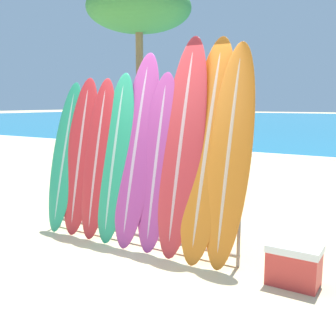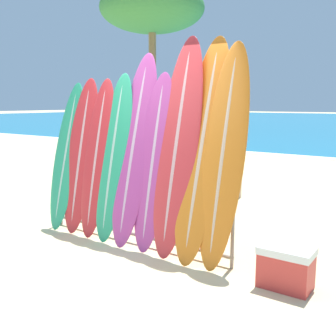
% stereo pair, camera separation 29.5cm
% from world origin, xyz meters
% --- Properties ---
extents(ground_plane, '(160.00, 160.00, 0.00)m').
position_xyz_m(ground_plane, '(0.00, 0.00, 0.00)').
color(ground_plane, beige).
extents(surfboard_rack, '(2.86, 0.04, 0.87)m').
position_xyz_m(surfboard_rack, '(0.02, 0.64, 0.47)').
color(surfboard_rack, gray).
rests_on(surfboard_rack, ground_plane).
extents(surfboard_slot_0, '(0.49, 0.62, 2.12)m').
position_xyz_m(surfboard_slot_0, '(-1.24, 0.67, 1.06)').
color(surfboard_slot_0, '#289E70').
rests_on(surfboard_slot_0, ground_plane).
extents(surfboard_slot_1, '(0.55, 0.55, 2.17)m').
position_xyz_m(surfboard_slot_1, '(-0.94, 0.66, 1.09)').
color(surfboard_slot_1, red).
rests_on(surfboard_slot_1, ground_plane).
extents(surfboard_slot_2, '(0.50, 0.56, 2.16)m').
position_xyz_m(surfboard_slot_2, '(-0.61, 0.65, 1.08)').
color(surfboard_slot_2, red).
rests_on(surfboard_slot_2, ground_plane).
extents(surfboard_slot_3, '(0.51, 0.60, 2.22)m').
position_xyz_m(surfboard_slot_3, '(-0.32, 0.66, 1.11)').
color(surfboard_slot_3, '#289E70').
rests_on(surfboard_slot_3, ground_plane).
extents(surfboard_slot_4, '(0.56, 0.73, 2.47)m').
position_xyz_m(surfboard_slot_4, '(-0.00, 0.70, 1.24)').
color(surfboard_slot_4, '#B23D8E').
rests_on(surfboard_slot_4, ground_plane).
extents(surfboard_slot_5, '(0.50, 0.56, 2.20)m').
position_xyz_m(surfboard_slot_5, '(0.33, 0.67, 1.10)').
color(surfboard_slot_5, '#B23D8E').
rests_on(surfboard_slot_5, ground_plane).
extents(surfboard_slot_6, '(0.56, 0.71, 2.62)m').
position_xyz_m(surfboard_slot_6, '(0.66, 0.71, 1.31)').
color(surfboard_slot_6, red).
rests_on(surfboard_slot_6, ground_plane).
extents(surfboard_slot_7, '(0.57, 0.82, 2.61)m').
position_xyz_m(surfboard_slot_7, '(0.98, 0.74, 1.30)').
color(surfboard_slot_7, orange).
rests_on(surfboard_slot_7, ground_plane).
extents(surfboard_slot_8, '(0.51, 0.67, 2.51)m').
position_xyz_m(surfboard_slot_8, '(1.27, 0.70, 1.25)').
color(surfboard_slot_8, orange).
rests_on(surfboard_slot_8, ground_plane).
extents(person_near_water, '(0.30, 0.26, 1.76)m').
position_xyz_m(person_near_water, '(0.01, 3.78, 0.96)').
color(person_near_water, beige).
rests_on(person_near_water, ground_plane).
extents(person_mid_beach, '(0.23, 0.29, 1.74)m').
position_xyz_m(person_mid_beach, '(-1.86, 4.54, 0.95)').
color(person_mid_beach, '#846047').
rests_on(person_mid_beach, ground_plane).
extents(palm_tree, '(3.59, 3.59, 5.82)m').
position_xyz_m(palm_tree, '(-5.27, 8.16, 4.97)').
color(palm_tree, brown).
rests_on(palm_tree, ground_plane).
extents(cooler_box, '(0.52, 0.34, 0.42)m').
position_xyz_m(cooler_box, '(2.07, 0.52, 0.21)').
color(cooler_box, red).
rests_on(cooler_box, ground_plane).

